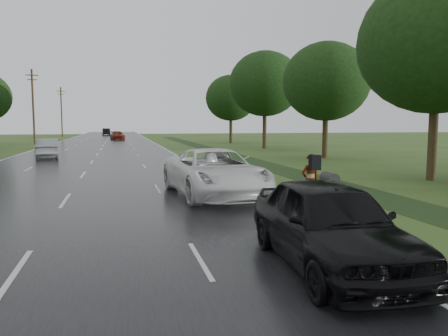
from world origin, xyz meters
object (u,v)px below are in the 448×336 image
at_px(pedestrian, 310,180).
at_px(white_pickup, 215,172).
at_px(silver_sedan, 47,148).
at_px(dark_sedan, 330,224).

height_order(pedestrian, white_pickup, white_pickup).
bearing_deg(white_pickup, silver_sedan, 108.91).
distance_m(dark_sedan, silver_sedan, 31.39).
relative_size(dark_sedan, silver_sedan, 1.08).
bearing_deg(pedestrian, dark_sedan, 60.90).
xyz_separation_m(pedestrian, silver_sedan, (-11.88, 23.93, -0.11)).
relative_size(white_pickup, silver_sedan, 1.38).
relative_size(pedestrian, silver_sedan, 0.38).
bearing_deg(dark_sedan, pedestrian, 71.72).
xyz_separation_m(pedestrian, white_pickup, (-2.68, 2.82, 0.01)).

